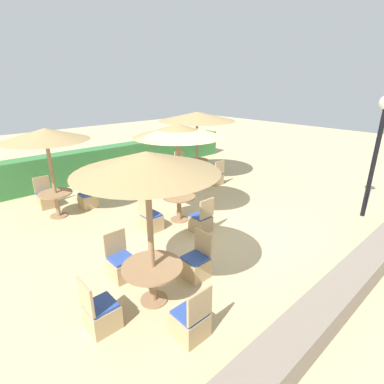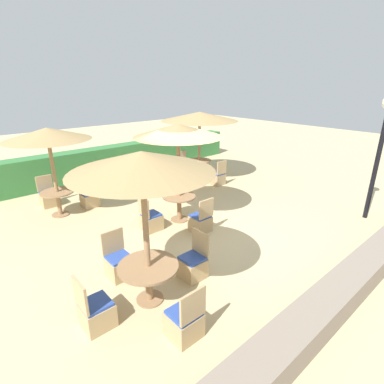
# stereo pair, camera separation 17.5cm
# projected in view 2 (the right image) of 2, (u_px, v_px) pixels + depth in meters

# --- Properties ---
(ground_plane) EXTENTS (40.00, 40.00, 0.00)m
(ground_plane) POSITION_uv_depth(u_px,v_px,m) (207.00, 231.00, 7.76)
(ground_plane) COLOR #C6B284
(hedge_row) EXTENTS (13.00, 0.70, 1.17)m
(hedge_row) POSITION_uv_depth(u_px,v_px,m) (100.00, 163.00, 11.91)
(hedge_row) COLOR #387A3D
(hedge_row) RESTS_ON ground_plane
(stone_border) EXTENTS (10.00, 0.56, 0.46)m
(stone_border) POSITION_uv_depth(u_px,v_px,m) (344.00, 289.00, 5.24)
(stone_border) COLOR gray
(stone_border) RESTS_ON ground_plane
(lamp_post) EXTENTS (0.36, 0.36, 3.32)m
(lamp_post) POSITION_uv_depth(u_px,v_px,m) (383.00, 134.00, 7.69)
(lamp_post) COLOR black
(lamp_post) RESTS_ON ground_plane
(parasol_back_right) EXTENTS (2.85, 2.85, 2.58)m
(parasol_back_right) POSITION_uv_depth(u_px,v_px,m) (200.00, 117.00, 11.01)
(parasol_back_right) COLOR #93704C
(parasol_back_right) RESTS_ON ground_plane
(round_table_back_right) EXTENTS (0.92, 0.92, 0.76)m
(round_table_back_right) POSITION_uv_depth(u_px,v_px,m) (199.00, 165.00, 11.65)
(round_table_back_right) COLOR #93704C
(round_table_back_right) RESTS_ON ground_plane
(patio_chair_back_right_south) EXTENTS (0.46, 0.46, 0.93)m
(patio_chair_back_right_south) POSITION_uv_depth(u_px,v_px,m) (218.00, 178.00, 11.11)
(patio_chair_back_right_south) COLOR tan
(patio_chair_back_right_south) RESTS_ON ground_plane
(patio_chair_back_right_north) EXTENTS (0.46, 0.46, 0.93)m
(patio_chair_back_right_north) POSITION_uv_depth(u_px,v_px,m) (185.00, 168.00, 12.40)
(patio_chair_back_right_north) COLOR tan
(patio_chair_back_right_north) RESTS_ON ground_plane
(patio_chair_back_right_west) EXTENTS (0.46, 0.46, 0.93)m
(patio_chair_back_right_west) POSITION_uv_depth(u_px,v_px,m) (181.00, 177.00, 11.18)
(patio_chair_back_right_west) COLOR tan
(patio_chair_back_right_west) RESTS_ON ground_plane
(parasol_front_left) EXTENTS (2.23, 2.23, 2.68)m
(parasol_front_left) POSITION_uv_depth(u_px,v_px,m) (142.00, 163.00, 4.44)
(parasol_front_left) COLOR #93704C
(parasol_front_left) RESTS_ON ground_plane
(round_table_front_left) EXTENTS (1.04, 1.04, 0.71)m
(round_table_front_left) POSITION_uv_depth(u_px,v_px,m) (148.00, 273.00, 5.12)
(round_table_front_left) COLOR #93704C
(round_table_front_left) RESTS_ON ground_plane
(patio_chair_front_left_south) EXTENTS (0.46, 0.46, 0.93)m
(patio_chair_front_left_south) POSITION_uv_depth(u_px,v_px,m) (185.00, 322.00, 4.48)
(patio_chair_front_left_south) COLOR tan
(patio_chair_front_left_south) RESTS_ON ground_plane
(patio_chair_front_left_north) EXTENTS (0.46, 0.46, 0.93)m
(patio_chair_front_left_north) POSITION_uv_depth(u_px,v_px,m) (119.00, 264.00, 5.88)
(patio_chair_front_left_north) COLOR tan
(patio_chair_front_left_north) RESTS_ON ground_plane
(patio_chair_front_left_east) EXTENTS (0.46, 0.46, 0.93)m
(patio_chair_front_left_east) POSITION_uv_depth(u_px,v_px,m) (193.00, 265.00, 5.87)
(patio_chair_front_left_east) COLOR tan
(patio_chair_front_left_east) RESTS_ON ground_plane
(patio_chair_front_left_west) EXTENTS (0.46, 0.46, 0.93)m
(patio_chair_front_left_west) POSITION_uv_depth(u_px,v_px,m) (96.00, 312.00, 4.66)
(patio_chair_front_left_west) COLOR tan
(patio_chair_front_left_west) RESTS_ON ground_plane
(parasol_center) EXTENTS (2.28, 2.28, 2.64)m
(parasol_center) POSITION_uv_depth(u_px,v_px,m) (178.00, 131.00, 7.50)
(parasol_center) COLOR #93704C
(parasol_center) RESTS_ON ground_plane
(round_table_center) EXTENTS (0.90, 0.90, 0.73)m
(round_table_center) POSITION_uv_depth(u_px,v_px,m) (179.00, 202.00, 8.18)
(round_table_center) COLOR #93704C
(round_table_center) RESTS_ON ground_plane
(patio_chair_center_west) EXTENTS (0.46, 0.46, 0.93)m
(patio_chair_center_west) POSITION_uv_depth(u_px,v_px,m) (151.00, 220.00, 7.73)
(patio_chair_center_west) COLOR tan
(patio_chair_center_west) RESTS_ON ground_plane
(patio_chair_center_south) EXTENTS (0.46, 0.46, 0.93)m
(patio_chair_center_south) POSITION_uv_depth(u_px,v_px,m) (201.00, 222.00, 7.65)
(patio_chair_center_south) COLOR tan
(patio_chair_center_south) RESTS_ON ground_plane
(parasol_back_left) EXTENTS (2.23, 2.23, 2.50)m
(parasol_back_left) POSITION_uv_depth(u_px,v_px,m) (47.00, 134.00, 7.86)
(parasol_back_left) COLOR #93704C
(parasol_back_left) RESTS_ON ground_plane
(round_table_back_left) EXTENTS (0.90, 0.90, 0.72)m
(round_table_back_left) POSITION_uv_depth(u_px,v_px,m) (58.00, 198.00, 8.48)
(round_table_back_left) COLOR #93704C
(round_table_back_left) RESTS_ON ground_plane
(patio_chair_back_left_east) EXTENTS (0.46, 0.46, 0.93)m
(patio_chair_back_left_east) POSITION_uv_depth(u_px,v_px,m) (90.00, 198.00, 9.20)
(patio_chair_back_left_east) COLOR tan
(patio_chair_back_left_east) RESTS_ON ground_plane
(patio_chair_back_left_north) EXTENTS (0.46, 0.46, 0.93)m
(patio_chair_back_left_north) POSITION_uv_depth(u_px,v_px,m) (49.00, 198.00, 9.22)
(patio_chair_back_left_north) COLOR tan
(patio_chair_back_left_north) RESTS_ON ground_plane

